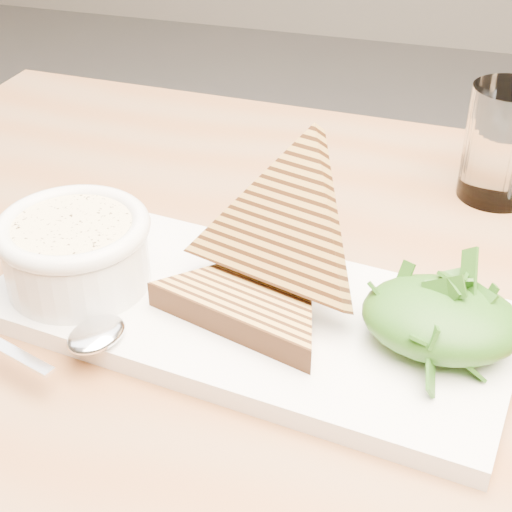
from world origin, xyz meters
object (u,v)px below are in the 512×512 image
(platter, at_px, (248,315))
(glass_near, at_px, (503,144))
(soup_bowl, at_px, (77,259))
(table_top, at_px, (379,338))

(platter, distance_m, glass_near, 0.32)
(soup_bowl, distance_m, glass_near, 0.41)
(table_top, bearing_deg, soup_bowl, -169.17)
(glass_near, bearing_deg, soup_bowl, -138.61)
(platter, relative_size, glass_near, 3.55)
(glass_near, bearing_deg, table_top, -107.97)
(glass_near, bearing_deg, platter, -123.08)
(platter, height_order, glass_near, glass_near)
(table_top, height_order, platter, platter)
(table_top, height_order, soup_bowl, soup_bowl)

